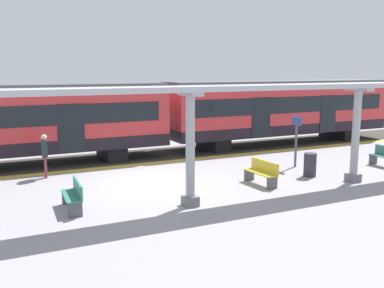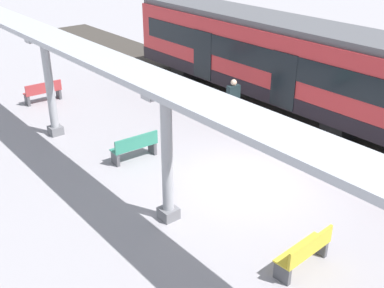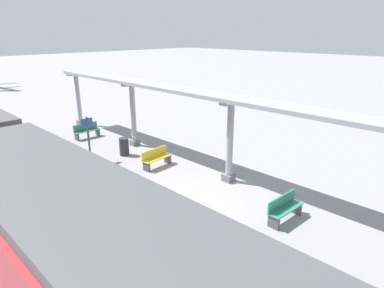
# 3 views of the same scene
# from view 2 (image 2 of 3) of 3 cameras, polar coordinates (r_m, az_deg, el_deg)

# --- Properties ---
(ground_plane) EXTENTS (176.00, 176.00, 0.00)m
(ground_plane) POSITION_cam_2_polar(r_m,az_deg,el_deg) (14.06, 6.92, -4.24)
(ground_plane) COLOR gray
(tactile_edge_strip) EXTENTS (0.51, 33.63, 0.01)m
(tactile_edge_strip) POSITION_cam_2_polar(r_m,az_deg,el_deg) (16.29, 14.85, -0.54)
(tactile_edge_strip) COLOR yellow
(tactile_edge_strip) RESTS_ON ground
(trackbed) EXTENTS (3.20, 45.63, 0.01)m
(trackbed) POSITION_cam_2_polar(r_m,az_deg,el_deg) (17.72, 18.46, 1.15)
(trackbed) COLOR #38332D
(trackbed) RESTS_ON ground
(train_near_carriage) EXTENTS (2.65, 13.27, 3.48)m
(train_near_carriage) POSITION_cam_2_polar(r_m,az_deg,el_deg) (19.56, 8.51, 10.22)
(train_near_carriage) COLOR #BA2C31
(train_near_carriage) RESTS_ON ground
(canopy_pillar_second) EXTENTS (1.10, 0.44, 3.45)m
(canopy_pillar_second) POSITION_cam_2_polar(r_m,az_deg,el_deg) (16.84, -16.67, 6.56)
(canopy_pillar_second) COLOR slate
(canopy_pillar_second) RESTS_ON ground
(canopy_pillar_third) EXTENTS (1.10, 0.44, 3.45)m
(canopy_pillar_third) POSITION_cam_2_polar(r_m,az_deg,el_deg) (11.41, -3.00, -1.59)
(canopy_pillar_third) COLOR slate
(canopy_pillar_third) RESTS_ON ground
(canopy_beam) EXTENTS (1.20, 27.00, 0.16)m
(canopy_beam) POSITION_cam_2_polar(r_m,az_deg,el_deg) (10.92, -4.06, 7.24)
(canopy_beam) COLOR #A8AAB2
(canopy_beam) RESTS_ON canopy_pillar_nearest
(bench_near_end) EXTENTS (1.51, 0.49, 0.86)m
(bench_near_end) POSITION_cam_2_polar(r_m,az_deg,el_deg) (20.51, -17.40, 5.97)
(bench_near_end) COLOR #A23335
(bench_near_end) RESTS_ON ground
(bench_far_end) EXTENTS (1.52, 0.52, 0.86)m
(bench_far_end) POSITION_cam_2_polar(r_m,az_deg,el_deg) (10.78, 13.41, -12.46)
(bench_far_end) COLOR gold
(bench_far_end) RESTS_ON ground
(bench_extra_slot) EXTENTS (1.52, 0.52, 0.86)m
(bench_extra_slot) POSITION_cam_2_polar(r_m,az_deg,el_deg) (14.98, -6.84, -0.34)
(bench_extra_slot) COLOR #2E7F67
(bench_extra_slot) RESTS_ON ground
(passenger_waiting_near_edge) EXTENTS (0.50, 0.27, 1.68)m
(passenger_waiting_near_edge) POSITION_cam_2_polar(r_m,az_deg,el_deg) (17.42, 4.96, 5.74)
(passenger_waiting_near_edge) COLOR maroon
(passenger_waiting_near_edge) RESTS_ON ground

